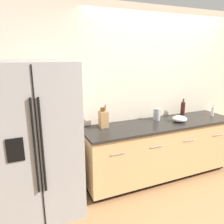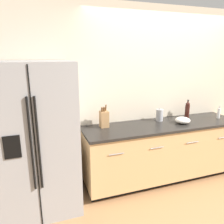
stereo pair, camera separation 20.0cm
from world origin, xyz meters
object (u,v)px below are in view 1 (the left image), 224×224
(steel_canister, at_px, (157,114))
(mixing_bowl, at_px, (180,119))
(refrigerator, at_px, (36,142))
(wine_bottle, at_px, (183,108))
(soap_dispenser, at_px, (213,111))
(knife_block, at_px, (104,119))

(steel_canister, height_order, mixing_bowl, steel_canister)
(refrigerator, xyz_separation_m, wine_bottle, (2.35, 0.24, 0.12))
(steel_canister, bearing_deg, soap_dispenser, -10.51)
(wine_bottle, xyz_separation_m, soap_dispenser, (0.45, -0.20, -0.05))
(knife_block, xyz_separation_m, steel_canister, (0.89, 0.00, -0.03))
(refrigerator, height_order, knife_block, refrigerator)
(refrigerator, xyz_separation_m, mixing_bowl, (2.08, -0.01, 0.03))
(mixing_bowl, bearing_deg, knife_block, 169.30)
(refrigerator, bearing_deg, mixing_bowl, -0.14)
(wine_bottle, relative_size, soap_dispenser, 1.43)
(knife_block, bearing_deg, steel_canister, 0.10)
(wine_bottle, height_order, mixing_bowl, wine_bottle)
(wine_bottle, bearing_deg, soap_dispenser, -24.34)
(soap_dispenser, xyz_separation_m, mixing_bowl, (-0.71, -0.04, -0.04))
(steel_canister, relative_size, mixing_bowl, 0.90)
(steel_canister, bearing_deg, refrigerator, -173.25)
(soap_dispenser, relative_size, steel_canister, 1.03)
(wine_bottle, bearing_deg, steel_canister, -177.53)
(steel_canister, bearing_deg, knife_block, -179.90)
(refrigerator, height_order, wine_bottle, refrigerator)
(knife_block, height_order, soap_dispenser, knife_block)
(refrigerator, distance_m, wine_bottle, 2.36)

